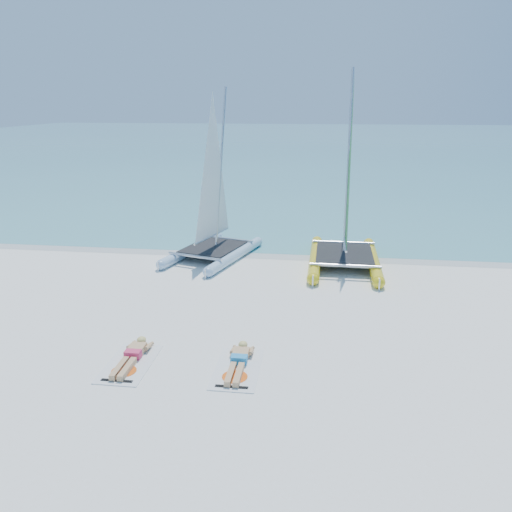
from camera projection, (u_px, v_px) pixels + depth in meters
The scene contains 9 objects.
ground at pixel (268, 311), 14.21m from camera, with size 140.00×140.00×0.00m, color white.
sea at pixel (313, 141), 73.87m from camera, with size 140.00×115.00×0.01m, color #75C4C2.
wet_sand_strip at pixel (283, 254), 19.42m from camera, with size 140.00×1.40×0.01m, color silver.
catamaran_blue at pixel (213, 207), 18.62m from camera, with size 3.50×5.16×6.44m.
catamaran_yellow at pixel (347, 202), 18.04m from camera, with size 2.57×5.59×7.09m.
towel_a at pixel (130, 364), 11.32m from camera, with size 1.00×1.85×0.02m, color white.
sunbather_a at pixel (132, 355), 11.47m from camera, with size 0.37×1.73×0.26m.
towel_b at pixel (237, 369), 11.10m from camera, with size 1.00×1.85×0.02m, color white.
sunbather_b at pixel (239, 360), 11.25m from camera, with size 0.37×1.73×0.26m.
Camera 1 is at (1.33, -13.04, 5.71)m, focal length 35.00 mm.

